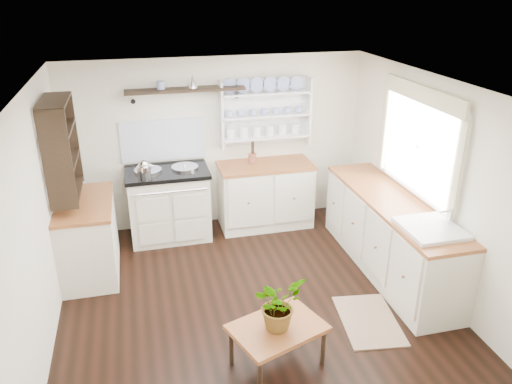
% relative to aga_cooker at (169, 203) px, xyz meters
% --- Properties ---
extents(floor, '(4.00, 3.80, 0.01)m').
position_rel_aga_cooker_xyz_m(floor, '(0.72, -1.57, -0.48)').
color(floor, black).
rests_on(floor, ground).
extents(wall_back, '(4.00, 0.02, 2.30)m').
position_rel_aga_cooker_xyz_m(wall_back, '(0.72, 0.33, 0.67)').
color(wall_back, silver).
rests_on(wall_back, ground).
extents(wall_right, '(0.02, 3.80, 2.30)m').
position_rel_aga_cooker_xyz_m(wall_right, '(2.72, -1.57, 0.67)').
color(wall_right, silver).
rests_on(wall_right, ground).
extents(wall_left, '(0.02, 3.80, 2.30)m').
position_rel_aga_cooker_xyz_m(wall_left, '(-1.28, -1.57, 0.67)').
color(wall_left, silver).
rests_on(wall_left, ground).
extents(ceiling, '(4.00, 3.80, 0.01)m').
position_rel_aga_cooker_xyz_m(ceiling, '(0.72, -1.57, 1.82)').
color(ceiling, white).
rests_on(ceiling, wall_back).
extents(window, '(0.08, 1.55, 1.22)m').
position_rel_aga_cooker_xyz_m(window, '(2.67, -1.42, 1.08)').
color(window, white).
rests_on(window, wall_right).
extents(aga_cooker, '(1.06, 0.73, 0.98)m').
position_rel_aga_cooker_xyz_m(aga_cooker, '(0.00, 0.00, 0.00)').
color(aga_cooker, beige).
rests_on(aga_cooker, floor).
extents(back_cabinets, '(1.27, 0.63, 0.90)m').
position_rel_aga_cooker_xyz_m(back_cabinets, '(1.32, 0.03, -0.02)').
color(back_cabinets, silver).
rests_on(back_cabinets, floor).
extents(right_cabinets, '(0.62, 2.43, 0.90)m').
position_rel_aga_cooker_xyz_m(right_cabinets, '(2.42, -1.47, -0.02)').
color(right_cabinets, silver).
rests_on(right_cabinets, floor).
extents(belfast_sink, '(0.55, 0.60, 0.45)m').
position_rel_aga_cooker_xyz_m(belfast_sink, '(2.42, -2.22, 0.32)').
color(belfast_sink, white).
rests_on(belfast_sink, right_cabinets).
extents(left_cabinets, '(0.62, 1.13, 0.90)m').
position_rel_aga_cooker_xyz_m(left_cabinets, '(-0.98, -0.67, -0.02)').
color(left_cabinets, silver).
rests_on(left_cabinets, floor).
extents(plate_rack, '(1.20, 0.22, 0.90)m').
position_rel_aga_cooker_xyz_m(plate_rack, '(1.37, 0.29, 1.07)').
color(plate_rack, white).
rests_on(plate_rack, wall_back).
extents(high_shelf, '(1.50, 0.29, 0.16)m').
position_rel_aga_cooker_xyz_m(high_shelf, '(0.32, 0.21, 1.43)').
color(high_shelf, black).
rests_on(high_shelf, wall_back).
extents(left_shelving, '(0.28, 0.80, 1.05)m').
position_rel_aga_cooker_xyz_m(left_shelving, '(-1.12, -0.67, 1.07)').
color(left_shelving, black).
rests_on(left_shelving, wall_left).
extents(kettle, '(0.17, 0.17, 0.21)m').
position_rel_aga_cooker_xyz_m(kettle, '(-0.28, -0.12, 0.56)').
color(kettle, silver).
rests_on(kettle, aga_cooker).
extents(utensil_crock, '(0.11, 0.11, 0.12)m').
position_rel_aga_cooker_xyz_m(utensil_crock, '(1.16, 0.11, 0.49)').
color(utensil_crock, brown).
rests_on(utensil_crock, back_cabinets).
extents(center_table, '(0.92, 0.78, 0.42)m').
position_rel_aga_cooker_xyz_m(center_table, '(0.70, -2.70, -0.10)').
color(center_table, brown).
rests_on(center_table, floor).
extents(potted_plant, '(0.56, 0.54, 0.47)m').
position_rel_aga_cooker_xyz_m(potted_plant, '(0.70, -2.70, 0.18)').
color(potted_plant, '#3F7233').
rests_on(potted_plant, center_table).
extents(floor_rug, '(0.66, 0.92, 0.02)m').
position_rel_aga_cooker_xyz_m(floor_rug, '(1.78, -2.34, -0.47)').
color(floor_rug, '#7B6347').
rests_on(floor_rug, floor).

